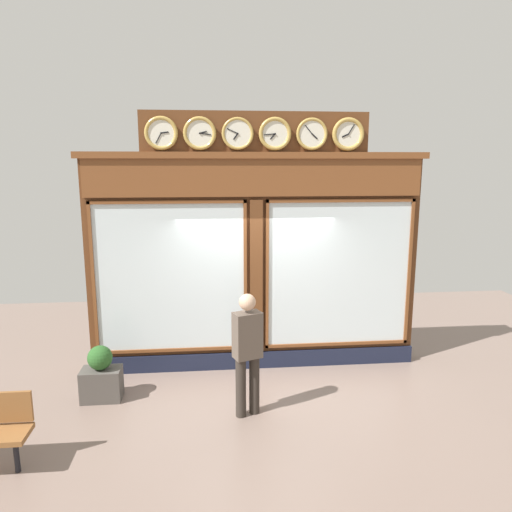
{
  "coord_description": "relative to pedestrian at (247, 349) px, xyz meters",
  "views": [
    {
      "loc": [
        0.73,
        7.42,
        3.36
      ],
      "look_at": [
        0.0,
        0.0,
        1.89
      ],
      "focal_mm": 33.47,
      "sensor_mm": 36.0,
      "label": 1
    }
  ],
  "objects": [
    {
      "name": "ground_plane",
      "position": [
        -0.26,
        1.31,
        -0.93
      ],
      "size": [
        14.0,
        14.0,
        0.0
      ],
      "primitive_type": "plane",
      "color": "#7A665B"
    },
    {
      "name": "shop_facade",
      "position": [
        -0.26,
        -1.62,
        0.9
      ],
      "size": [
        5.43,
        0.42,
        4.12
      ],
      "color": "#5B3319",
      "rests_on": "ground_plane"
    },
    {
      "name": "pedestrian",
      "position": [
        0.0,
        0.0,
        0.0
      ],
      "size": [
        0.41,
        0.33,
        1.69
      ],
      "color": "#312A24",
      "rests_on": "ground_plane"
    },
    {
      "name": "planter_box",
      "position": [
        2.05,
        -0.62,
        -0.7
      ],
      "size": [
        0.56,
        0.36,
        0.46
      ],
      "primitive_type": "cube",
      "color": "#4C4742",
      "rests_on": "ground_plane"
    },
    {
      "name": "planter_shrub",
      "position": [
        2.05,
        -0.62,
        -0.29
      ],
      "size": [
        0.35,
        0.35,
        0.35
      ],
      "primitive_type": "sphere",
      "color": "#285623",
      "rests_on": "planter_box"
    }
  ]
}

